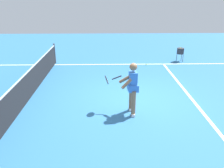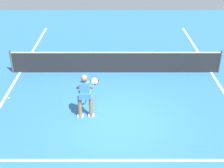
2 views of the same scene
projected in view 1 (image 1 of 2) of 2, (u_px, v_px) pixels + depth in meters
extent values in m
plane|color=teal|center=(136.00, 98.00, 7.96)|extent=(27.68, 27.68, 0.00)
cube|color=white|center=(191.00, 98.00, 7.99)|extent=(8.20, 0.10, 0.01)
cube|color=white|center=(127.00, 64.00, 11.77)|extent=(0.10, 19.29, 0.01)
cylinder|color=#4C4C51|center=(55.00, 53.00, 11.79)|extent=(0.08, 0.08, 1.01)
cube|color=#232326|center=(27.00, 87.00, 7.71)|extent=(8.72, 0.02, 0.89)
cube|color=white|center=(26.00, 74.00, 7.55)|extent=(8.72, 0.02, 0.04)
cylinder|color=#8C6647|center=(133.00, 104.00, 6.68)|extent=(0.13, 0.13, 0.78)
cylinder|color=#8C6647|center=(131.00, 99.00, 7.02)|extent=(0.13, 0.13, 0.78)
cube|color=white|center=(133.00, 115.00, 6.81)|extent=(0.20, 0.10, 0.08)
cube|color=white|center=(131.00, 109.00, 7.14)|extent=(0.20, 0.10, 0.08)
cube|color=#3875D6|center=(133.00, 80.00, 6.61)|extent=(0.34, 0.23, 0.52)
cube|color=#3875D6|center=(133.00, 87.00, 6.69)|extent=(0.42, 0.31, 0.20)
sphere|color=#8C6647|center=(133.00, 67.00, 6.47)|extent=(0.22, 0.22, 0.22)
cylinder|color=#8C6647|center=(129.00, 82.00, 6.45)|extent=(0.32, 0.46, 0.37)
cylinder|color=#8C6647|center=(127.00, 78.00, 6.73)|extent=(0.25, 0.48, 0.37)
cylinder|color=black|center=(117.00, 78.00, 6.89)|extent=(0.06, 0.30, 0.14)
torus|color=black|center=(107.00, 80.00, 6.88)|extent=(0.29, 0.14, 0.28)
cylinder|color=beige|center=(107.00, 80.00, 6.88)|extent=(0.25, 0.11, 0.23)
sphere|color=#D1E533|center=(146.00, 64.00, 11.62)|extent=(0.07, 0.07, 0.07)
cylinder|color=#333338|center=(180.00, 51.00, 12.11)|extent=(0.36, 0.36, 0.30)
cylinder|color=#333338|center=(177.00, 57.00, 12.36)|extent=(0.02, 0.02, 0.40)
cylinder|color=#333338|center=(183.00, 58.00, 12.13)|extent=(0.02, 0.02, 0.40)
cylinder|color=#333338|center=(181.00, 57.00, 12.36)|extent=(0.02, 0.02, 0.40)
sphere|color=#D1E533|center=(180.00, 48.00, 12.10)|extent=(0.07, 0.07, 0.07)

